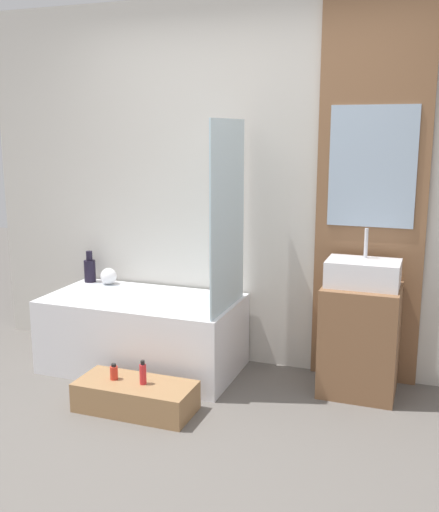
# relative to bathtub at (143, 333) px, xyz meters

# --- Properties ---
(ground_plane) EXTENTS (12.00, 12.00, 0.00)m
(ground_plane) POSITION_rel_bathtub_xyz_m (0.65, -1.16, -0.27)
(ground_plane) COLOR #605B56
(wall_tiled_back) EXTENTS (4.20, 0.06, 2.60)m
(wall_tiled_back) POSITION_rel_bathtub_xyz_m (0.65, 0.42, 1.03)
(wall_tiled_back) COLOR beige
(wall_tiled_back) RESTS_ON ground_plane
(wall_wood_accent) EXTENTS (0.72, 0.04, 2.60)m
(wall_wood_accent) POSITION_rel_bathtub_xyz_m (1.51, 0.36, 1.05)
(wall_wood_accent) COLOR brown
(wall_wood_accent) RESTS_ON ground_plane
(bathtub) EXTENTS (1.37, 0.73, 0.53)m
(bathtub) POSITION_rel_bathtub_xyz_m (0.00, 0.00, 0.00)
(bathtub) COLOR white
(bathtub) RESTS_ON ground_plane
(glass_shower_screen) EXTENTS (0.01, 0.64, 1.24)m
(glass_shower_screen) POSITION_rel_bathtub_xyz_m (0.66, -0.03, 0.88)
(glass_shower_screen) COLOR silver
(glass_shower_screen) RESTS_ON bathtub
(wooden_step_bench) EXTENTS (0.73, 0.33, 0.18)m
(wooden_step_bench) POSITION_rel_bathtub_xyz_m (0.26, -0.62, -0.18)
(wooden_step_bench) COLOR #997047
(wooden_step_bench) RESTS_ON ground_plane
(vanity_cabinet) EXTENTS (0.48, 0.44, 0.72)m
(vanity_cabinet) POSITION_rel_bathtub_xyz_m (1.51, 0.13, 0.09)
(vanity_cabinet) COLOR brown
(vanity_cabinet) RESTS_ON ground_plane
(sink) EXTENTS (0.46, 0.30, 0.36)m
(sink) POSITION_rel_bathtub_xyz_m (1.51, 0.13, 0.54)
(sink) COLOR white
(sink) RESTS_ON vanity_cabinet
(vase_tall_dark) EXTENTS (0.09, 0.09, 0.24)m
(vase_tall_dark) POSITION_rel_bathtub_xyz_m (-0.59, 0.27, 0.36)
(vase_tall_dark) COLOR black
(vase_tall_dark) RESTS_ON bathtub
(vase_round_light) EXTENTS (0.13, 0.13, 0.13)m
(vase_round_light) POSITION_rel_bathtub_xyz_m (-0.42, 0.25, 0.33)
(vase_round_light) COLOR white
(vase_round_light) RESTS_ON bathtub
(bottle_soap_primary) EXTENTS (0.05, 0.05, 0.10)m
(bottle_soap_primary) POSITION_rel_bathtub_xyz_m (0.12, -0.62, -0.04)
(bottle_soap_primary) COLOR red
(bottle_soap_primary) RESTS_ON wooden_step_bench
(bottle_soap_secondary) EXTENTS (0.04, 0.04, 0.15)m
(bottle_soap_secondary) POSITION_rel_bathtub_xyz_m (0.32, -0.62, -0.02)
(bottle_soap_secondary) COLOR red
(bottle_soap_secondary) RESTS_ON wooden_step_bench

